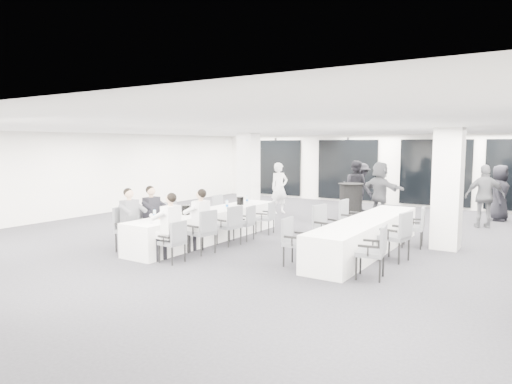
% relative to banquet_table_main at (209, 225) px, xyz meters
% --- Properties ---
extents(room, '(14.04, 16.04, 2.84)m').
position_rel_banquet_table_main_xyz_m(room, '(1.90, 2.38, 1.01)').
color(room, '#26262B').
rests_on(room, ground).
extents(column_left, '(0.60, 0.60, 2.80)m').
position_rel_banquet_table_main_xyz_m(column_left, '(-1.79, 4.47, 1.02)').
color(column_left, silver).
rests_on(column_left, floor).
extents(column_right, '(0.60, 0.60, 2.80)m').
position_rel_banquet_table_main_xyz_m(column_right, '(5.21, 2.27, 1.02)').
color(column_right, silver).
rests_on(column_right, floor).
extents(banquet_table_main, '(0.90, 5.00, 0.75)m').
position_rel_banquet_table_main_xyz_m(banquet_table_main, '(0.00, 0.00, 0.00)').
color(banquet_table_main, white).
rests_on(banquet_table_main, floor).
extents(banquet_table_side, '(0.90, 5.00, 0.75)m').
position_rel_banquet_table_main_xyz_m(banquet_table_side, '(3.78, 0.93, 0.00)').
color(banquet_table_side, white).
rests_on(banquet_table_side, floor).
extents(cocktail_table, '(0.83, 0.83, 1.15)m').
position_rel_banquet_table_main_xyz_m(cocktail_table, '(1.75, 5.18, 0.21)').
color(cocktail_table, black).
rests_on(cocktail_table, floor).
extents(chair_main_left_near, '(0.59, 0.63, 1.01)m').
position_rel_banquet_table_main_xyz_m(chair_main_left_near, '(-0.84, -1.93, 0.20)').
color(chair_main_left_near, '#595C61').
rests_on(chair_main_left_near, floor).
extents(chair_main_left_second, '(0.52, 0.55, 0.88)m').
position_rel_banquet_table_main_xyz_m(chair_main_left_second, '(-0.83, -1.23, 0.13)').
color(chair_main_left_second, '#595C61').
rests_on(chair_main_left_second, floor).
extents(chair_main_left_mid, '(0.49, 0.55, 0.95)m').
position_rel_banquet_table_main_xyz_m(chair_main_left_mid, '(-0.83, -0.36, 0.17)').
color(chair_main_left_mid, '#595C61').
rests_on(chair_main_left_mid, floor).
extents(chair_main_left_fourth, '(0.52, 0.55, 0.89)m').
position_rel_banquet_table_main_xyz_m(chair_main_left_fourth, '(-0.83, 0.69, 0.13)').
color(chair_main_left_fourth, '#595C61').
rests_on(chair_main_left_fourth, floor).
extents(chair_main_left_far, '(0.48, 0.54, 0.94)m').
position_rel_banquet_table_main_xyz_m(chair_main_left_far, '(-0.83, 1.61, 0.16)').
color(chair_main_left_far, '#595C61').
rests_on(chair_main_left_far, floor).
extents(chair_main_right_near, '(0.46, 0.51, 0.87)m').
position_rel_banquet_table_main_xyz_m(chair_main_right_near, '(0.83, -2.13, 0.12)').
color(chair_main_right_near, '#595C61').
rests_on(chair_main_right_near, floor).
extents(chair_main_right_second, '(0.56, 0.60, 0.98)m').
position_rel_banquet_table_main_xyz_m(chair_main_right_second, '(0.83, -1.19, 0.18)').
color(chair_main_right_second, '#595C61').
rests_on(chair_main_right_second, floor).
extents(chair_main_right_mid, '(0.56, 0.60, 0.96)m').
position_rel_banquet_table_main_xyz_m(chair_main_right_mid, '(0.83, -0.18, 0.17)').
color(chair_main_right_mid, '#595C61').
rests_on(chair_main_right_mid, floor).
extents(chair_main_right_fourth, '(0.48, 0.53, 0.88)m').
position_rel_banquet_table_main_xyz_m(chair_main_right_fourth, '(0.83, 0.48, 0.13)').
color(chair_main_right_fourth, '#595C61').
rests_on(chair_main_right_fourth, floor).
extents(chair_main_right_far, '(0.51, 0.54, 0.88)m').
position_rel_banquet_table_main_xyz_m(chair_main_right_far, '(0.83, 1.49, 0.12)').
color(chair_main_right_far, '#595C61').
rests_on(chair_main_right_far, floor).
extents(chair_side_left_near, '(0.51, 0.56, 0.95)m').
position_rel_banquet_table_main_xyz_m(chair_side_left_near, '(2.95, -0.98, 0.17)').
color(chair_side_left_near, '#595C61').
rests_on(chair_side_left_near, floor).
extents(chair_side_left_mid, '(0.61, 0.65, 1.04)m').
position_rel_banquet_table_main_xyz_m(chair_side_left_mid, '(2.94, 0.54, 0.22)').
color(chair_side_left_mid, '#595C61').
rests_on(chair_side_left_mid, floor).
extents(chair_side_left_far, '(0.52, 0.58, 1.01)m').
position_rel_banquet_table_main_xyz_m(chair_side_left_far, '(2.94, 2.00, 0.20)').
color(chair_side_left_far, '#595C61').
rests_on(chair_side_left_far, floor).
extents(chair_side_right_near, '(0.57, 0.61, 0.98)m').
position_rel_banquet_table_main_xyz_m(chair_side_right_near, '(4.62, -1.00, 0.18)').
color(chair_side_right_near, '#595C61').
rests_on(chair_side_right_near, floor).
extents(chair_side_right_mid, '(0.61, 0.65, 1.04)m').
position_rel_banquet_table_main_xyz_m(chair_side_right_mid, '(4.62, 0.47, 0.22)').
color(chair_side_right_mid, '#595C61').
rests_on(chair_side_right_mid, floor).
extents(chair_side_right_far, '(0.56, 0.60, 0.96)m').
position_rel_banquet_table_main_xyz_m(chair_side_right_far, '(4.61, 1.99, 0.17)').
color(chair_side_right_far, '#595C61').
rests_on(chair_side_right_far, floor).
extents(seated_guest_a, '(0.50, 0.38, 1.44)m').
position_rel_banquet_table_main_xyz_m(seated_guest_a, '(-0.67, -1.92, 0.44)').
color(seated_guest_a, '#54565B').
rests_on(seated_guest_a, floor).
extents(seated_guest_b, '(0.50, 0.38, 1.44)m').
position_rel_banquet_table_main_xyz_m(seated_guest_b, '(-0.67, -1.24, 0.44)').
color(seated_guest_b, black).
rests_on(seated_guest_b, floor).
extents(seated_guest_c, '(0.50, 0.38, 1.44)m').
position_rel_banquet_table_main_xyz_m(seated_guest_c, '(0.67, -2.13, 0.44)').
color(seated_guest_c, white).
rests_on(seated_guest_c, floor).
extents(seated_guest_d, '(0.50, 0.38, 1.44)m').
position_rel_banquet_table_main_xyz_m(seated_guest_d, '(0.67, -1.18, 0.44)').
color(seated_guest_d, white).
rests_on(seated_guest_d, floor).
extents(standing_guest_a, '(0.87, 0.93, 2.01)m').
position_rel_banquet_table_main_xyz_m(standing_guest_a, '(-0.78, 4.91, 0.63)').
color(standing_guest_a, white).
rests_on(standing_guest_a, floor).
extents(standing_guest_b, '(1.02, 0.64, 2.09)m').
position_rel_banquet_table_main_xyz_m(standing_guest_b, '(1.34, 6.64, 0.67)').
color(standing_guest_b, black).
rests_on(standing_guest_b, floor).
extents(standing_guest_c, '(1.42, 1.27, 1.97)m').
position_rel_banquet_table_main_xyz_m(standing_guest_c, '(1.43, 7.03, 0.61)').
color(standing_guest_c, black).
rests_on(standing_guest_c, floor).
extents(standing_guest_d, '(1.39, 1.08, 2.08)m').
position_rel_banquet_table_main_xyz_m(standing_guest_d, '(5.62, 5.71, 0.66)').
color(standing_guest_d, '#54565B').
rests_on(standing_guest_d, floor).
extents(standing_guest_e, '(0.69, 1.02, 2.00)m').
position_rel_banquet_table_main_xyz_m(standing_guest_e, '(5.86, 7.33, 0.63)').
color(standing_guest_e, black).
rests_on(standing_guest_e, floor).
extents(standing_guest_f, '(2.04, 1.57, 2.09)m').
position_rel_banquet_table_main_xyz_m(standing_guest_f, '(2.47, 5.96, 0.67)').
color(standing_guest_f, '#54565B').
rests_on(standing_guest_f, floor).
extents(ice_bucket_near, '(0.20, 0.20, 0.22)m').
position_rel_banquet_table_main_xyz_m(ice_bucket_near, '(-0.06, -0.78, 0.49)').
color(ice_bucket_near, black).
rests_on(ice_bucket_near, banquet_table_main).
extents(ice_bucket_far, '(0.19, 0.19, 0.22)m').
position_rel_banquet_table_main_xyz_m(ice_bucket_far, '(0.01, 1.37, 0.49)').
color(ice_bucket_far, black).
rests_on(ice_bucket_far, banquet_table_main).
extents(water_bottle_a, '(0.07, 0.07, 0.21)m').
position_rel_banquet_table_main_xyz_m(water_bottle_a, '(-0.21, -1.66, 0.48)').
color(water_bottle_a, silver).
rests_on(water_bottle_a, banquet_table_main).
extents(water_bottle_b, '(0.07, 0.07, 0.22)m').
position_rel_banquet_table_main_xyz_m(water_bottle_b, '(0.20, 0.51, 0.48)').
color(water_bottle_b, silver).
rests_on(water_bottle_b, banquet_table_main).
extents(water_bottle_c, '(0.07, 0.07, 0.21)m').
position_rel_banquet_table_main_xyz_m(water_bottle_c, '(-0.02, 1.76, 0.48)').
color(water_bottle_c, silver).
rests_on(water_bottle_c, banquet_table_main).
extents(plate_a, '(0.22, 0.22, 0.03)m').
position_rel_banquet_table_main_xyz_m(plate_a, '(-0.07, -1.59, 0.39)').
color(plate_a, white).
rests_on(plate_a, banquet_table_main).
extents(plate_b, '(0.19, 0.19, 0.03)m').
position_rel_banquet_table_main_xyz_m(plate_b, '(0.24, -1.62, 0.39)').
color(plate_b, white).
rests_on(plate_b, banquet_table_main).
extents(plate_c, '(0.21, 0.21, 0.03)m').
position_rel_banquet_table_main_xyz_m(plate_c, '(0.05, -0.32, 0.39)').
color(plate_c, white).
rests_on(plate_c, banquet_table_main).
extents(wine_glass, '(0.08, 0.08, 0.21)m').
position_rel_banquet_table_main_xyz_m(wine_glass, '(0.14, -2.10, 0.53)').
color(wine_glass, silver).
rests_on(wine_glass, banquet_table_main).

